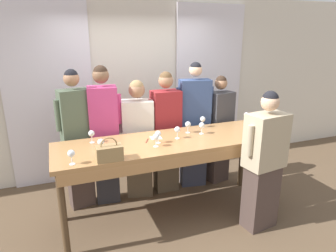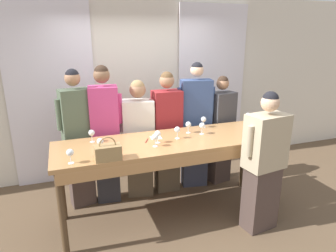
{
  "view_description": "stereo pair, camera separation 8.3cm",
  "coord_description": "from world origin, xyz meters",
  "px_view_note": "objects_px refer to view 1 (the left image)",
  "views": [
    {
      "loc": [
        -1.23,
        -3.11,
        2.22
      ],
      "look_at": [
        0.0,
        0.08,
        1.16
      ],
      "focal_mm": 32.0,
      "sensor_mm": 36.0,
      "label": 1
    },
    {
      "loc": [
        -1.15,
        -3.14,
        2.22
      ],
      "look_at": [
        0.0,
        0.08,
        1.16
      ],
      "focal_mm": 32.0,
      "sensor_mm": 36.0,
      "label": 2
    }
  ],
  "objects_px": {
    "handbag": "(109,153)",
    "wine_glass_front_left": "(156,137)",
    "wine_glass_back_left": "(101,142)",
    "guest_pink_top": "(105,135)",
    "wine_glass_front_mid": "(177,130)",
    "guest_olive_jacket": "(77,139)",
    "guest_striped_shirt": "(166,132)",
    "guest_beige_cap": "(219,130)",
    "host_pouring": "(264,163)",
    "wine_glass_back_mid": "(203,119)",
    "wine_glass_center_mid": "(188,125)",
    "guest_cream_sweater": "(138,139)",
    "guest_navy_coat": "(194,125)",
    "wine_glass_back_right": "(158,134)",
    "wine_glass_near_host": "(246,115)",
    "tasting_bar": "(171,149)",
    "wine_bottle": "(269,125)",
    "wine_glass_front_right": "(202,126)",
    "wine_glass_center_right": "(71,154)",
    "wine_glass_center_left": "(91,134)"
  },
  "relations": [
    {
      "from": "handbag",
      "to": "guest_olive_jacket",
      "type": "bearing_deg",
      "value": 103.96
    },
    {
      "from": "wine_bottle",
      "to": "wine_glass_back_right",
      "type": "xyz_separation_m",
      "value": [
        -1.39,
        0.2,
        -0.01
      ]
    },
    {
      "from": "handbag",
      "to": "wine_glass_back_right",
      "type": "bearing_deg",
      "value": 25.33
    },
    {
      "from": "wine_glass_center_right",
      "to": "guest_striped_shirt",
      "type": "relative_size",
      "value": 0.09
    },
    {
      "from": "wine_glass_front_right",
      "to": "wine_glass_back_mid",
      "type": "bearing_deg",
      "value": 60.13
    },
    {
      "from": "wine_bottle",
      "to": "guest_olive_jacket",
      "type": "distance_m",
      "value": 2.41
    },
    {
      "from": "wine_glass_front_right",
      "to": "guest_pink_top",
      "type": "height_order",
      "value": "guest_pink_top"
    },
    {
      "from": "wine_glass_front_right",
      "to": "guest_cream_sweater",
      "type": "relative_size",
      "value": 0.09
    },
    {
      "from": "guest_striped_shirt",
      "to": "handbag",
      "type": "bearing_deg",
      "value": -134.95
    },
    {
      "from": "guest_striped_shirt",
      "to": "host_pouring",
      "type": "height_order",
      "value": "guest_striped_shirt"
    },
    {
      "from": "guest_olive_jacket",
      "to": "guest_cream_sweater",
      "type": "height_order",
      "value": "guest_olive_jacket"
    },
    {
      "from": "wine_bottle",
      "to": "wine_glass_back_right",
      "type": "relative_size",
      "value": 2.11
    },
    {
      "from": "wine_glass_back_left",
      "to": "guest_pink_top",
      "type": "xyz_separation_m",
      "value": [
        0.15,
        0.72,
        -0.16
      ]
    },
    {
      "from": "wine_glass_front_right",
      "to": "wine_glass_back_left",
      "type": "height_order",
      "value": "same"
    },
    {
      "from": "wine_glass_center_mid",
      "to": "guest_cream_sweater",
      "type": "relative_size",
      "value": 0.09
    },
    {
      "from": "handbag",
      "to": "tasting_bar",
      "type": "bearing_deg",
      "value": 21.38
    },
    {
      "from": "wine_glass_center_right",
      "to": "guest_navy_coat",
      "type": "xyz_separation_m",
      "value": [
        1.76,
        0.93,
        -0.17
      ]
    },
    {
      "from": "wine_glass_front_left",
      "to": "wine_glass_front_right",
      "type": "xyz_separation_m",
      "value": [
        0.68,
        0.22,
        -0.0
      ]
    },
    {
      "from": "wine_bottle",
      "to": "wine_glass_center_left",
      "type": "distance_m",
      "value": 2.16
    },
    {
      "from": "wine_glass_near_host",
      "to": "host_pouring",
      "type": "distance_m",
      "value": 1.01
    },
    {
      "from": "wine_glass_back_right",
      "to": "wine_glass_near_host",
      "type": "relative_size",
      "value": 1.0
    },
    {
      "from": "guest_striped_shirt",
      "to": "guest_beige_cap",
      "type": "relative_size",
      "value": 1.06
    },
    {
      "from": "wine_glass_center_mid",
      "to": "guest_olive_jacket",
      "type": "bearing_deg",
      "value": 161.09
    },
    {
      "from": "wine_glass_front_left",
      "to": "wine_glass_center_left",
      "type": "height_order",
      "value": "same"
    },
    {
      "from": "handbag",
      "to": "wine_glass_front_left",
      "type": "bearing_deg",
      "value": 19.15
    },
    {
      "from": "wine_glass_back_left",
      "to": "guest_striped_shirt",
      "type": "height_order",
      "value": "guest_striped_shirt"
    },
    {
      "from": "wine_glass_back_left",
      "to": "wine_glass_back_mid",
      "type": "bearing_deg",
      "value": 16.08
    },
    {
      "from": "wine_glass_front_right",
      "to": "guest_beige_cap",
      "type": "distance_m",
      "value": 0.85
    },
    {
      "from": "guest_olive_jacket",
      "to": "wine_glass_center_left",
      "type": "bearing_deg",
      "value": -69.79
    },
    {
      "from": "wine_glass_front_left",
      "to": "guest_pink_top",
      "type": "xyz_separation_m",
      "value": [
        -0.45,
        0.77,
        -0.16
      ]
    },
    {
      "from": "wine_glass_front_mid",
      "to": "guest_olive_jacket",
      "type": "bearing_deg",
      "value": 151.54
    },
    {
      "from": "wine_glass_front_right",
      "to": "wine_glass_back_left",
      "type": "relative_size",
      "value": 1.0
    },
    {
      "from": "wine_glass_front_left",
      "to": "wine_glass_back_mid",
      "type": "bearing_deg",
      "value": 29.38
    },
    {
      "from": "wine_glass_center_left",
      "to": "guest_cream_sweater",
      "type": "height_order",
      "value": "guest_cream_sweater"
    },
    {
      "from": "handbag",
      "to": "wine_glass_front_left",
      "type": "xyz_separation_m",
      "value": [
        0.55,
        0.19,
        0.03
      ]
    },
    {
      "from": "wine_glass_front_left",
      "to": "guest_olive_jacket",
      "type": "xyz_separation_m",
      "value": [
        -0.79,
        0.77,
        -0.17
      ]
    },
    {
      "from": "tasting_bar",
      "to": "guest_navy_coat",
      "type": "distance_m",
      "value": 0.9
    },
    {
      "from": "wine_glass_center_mid",
      "to": "guest_navy_coat",
      "type": "bearing_deg",
      "value": 55.69
    },
    {
      "from": "wine_glass_front_mid",
      "to": "guest_beige_cap",
      "type": "distance_m",
      "value": 1.15
    },
    {
      "from": "wine_glass_front_left",
      "to": "wine_glass_center_mid",
      "type": "xyz_separation_m",
      "value": [
        0.54,
        0.32,
        0.0
      ]
    },
    {
      "from": "handbag",
      "to": "wine_glass_front_left",
      "type": "height_order",
      "value": "handbag"
    },
    {
      "from": "handbag",
      "to": "guest_striped_shirt",
      "type": "distance_m",
      "value": 1.38
    },
    {
      "from": "tasting_bar",
      "to": "wine_glass_front_mid",
      "type": "bearing_deg",
      "value": 27.16
    },
    {
      "from": "wine_glass_front_left",
      "to": "host_pouring",
      "type": "height_order",
      "value": "host_pouring"
    },
    {
      "from": "wine_glass_front_right",
      "to": "wine_glass_back_mid",
      "type": "xyz_separation_m",
      "value": [
        0.14,
        0.25,
        0.0
      ]
    },
    {
      "from": "wine_bottle",
      "to": "wine_glass_back_left",
      "type": "height_order",
      "value": "wine_bottle"
    },
    {
      "from": "wine_glass_center_right",
      "to": "guest_pink_top",
      "type": "xyz_separation_m",
      "value": [
        0.46,
        0.93,
        -0.16
      ]
    },
    {
      "from": "wine_glass_center_mid",
      "to": "wine_bottle",
      "type": "bearing_deg",
      "value": -24.63
    },
    {
      "from": "wine_glass_back_mid",
      "to": "wine_bottle",
      "type": "bearing_deg",
      "value": -42.04
    },
    {
      "from": "host_pouring",
      "to": "wine_glass_back_mid",
      "type": "bearing_deg",
      "value": 108.68
    }
  ]
}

